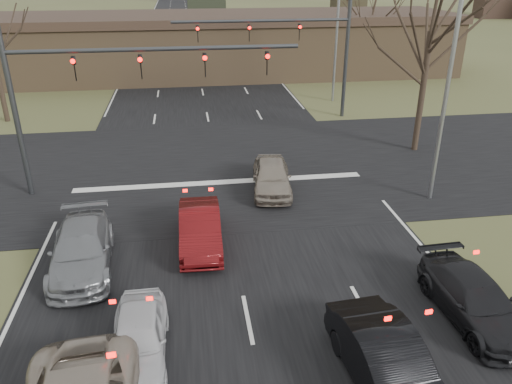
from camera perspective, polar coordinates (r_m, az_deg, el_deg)
road_main at (r=69.21m, az=-7.29°, el=16.82°), size 14.00×300.00×0.02m
road_cross at (r=25.42m, az=-4.43°, el=2.90°), size 200.00×14.00×0.02m
building at (r=47.17m, az=-4.15°, el=16.50°), size 42.40×10.40×5.30m
mast_arm_near at (r=22.32m, az=-18.30°, el=12.22°), size 12.12×0.24×8.00m
mast_arm_far at (r=32.76m, az=5.52°, el=16.91°), size 11.12×0.24×8.00m
streetlight_right_near at (r=21.55m, az=20.88°, el=12.84°), size 2.34×0.25×10.00m
streetlight_right_far at (r=37.34m, az=9.01°, el=18.59°), size 2.34×0.25×10.00m
car_white_sedan at (r=13.83m, az=-13.29°, el=-15.89°), size 1.47×3.66×1.25m
car_black_hatch at (r=13.02m, az=14.82°, el=-18.48°), size 1.96×4.61×1.48m
car_charcoal_sedan at (r=16.01m, az=23.68°, el=-11.16°), size 1.97×4.47×1.28m
car_grey_ahead at (r=17.87m, az=-19.33°, el=-6.21°), size 2.33×4.95×1.40m
car_red_ahead at (r=18.25m, az=-6.41°, el=-4.15°), size 1.54×4.24×1.39m
car_silver_ahead at (r=22.45m, az=1.81°, el=1.82°), size 2.17×4.34×1.42m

